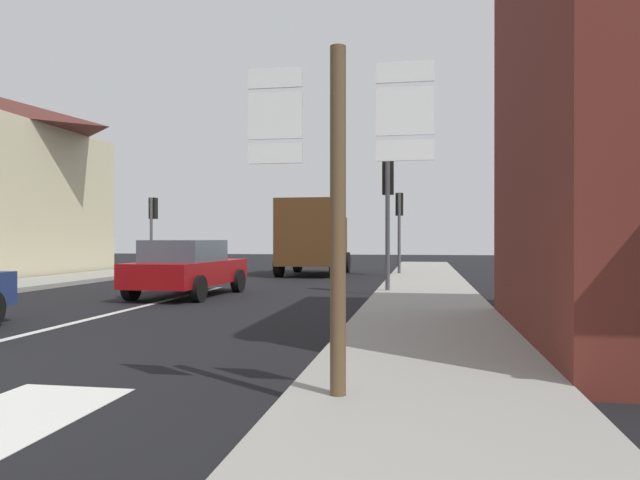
{
  "coord_description": "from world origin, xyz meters",
  "views": [
    {
      "loc": [
        6.14,
        -5.45,
        1.52
      ],
      "look_at": [
        3.18,
        11.68,
        1.47
      ],
      "focal_mm": 33.51,
      "sensor_mm": 36.0,
      "label": 1
    }
  ],
  "objects_px": {
    "sedan_far": "(187,267)",
    "route_sign_post": "(338,193)",
    "traffic_light_far_right": "(399,215)",
    "delivery_truck": "(314,235)",
    "traffic_light_near_right": "(388,196)",
    "traffic_light_far_left": "(153,218)"
  },
  "relations": [
    {
      "from": "traffic_light_near_right",
      "to": "delivery_truck",
      "type": "bearing_deg",
      "value": 113.22
    },
    {
      "from": "sedan_far",
      "to": "traffic_light_far_right",
      "type": "bearing_deg",
      "value": 60.64
    },
    {
      "from": "traffic_light_far_right",
      "to": "delivery_truck",
      "type": "bearing_deg",
      "value": 174.39
    },
    {
      "from": "traffic_light_far_left",
      "to": "traffic_light_near_right",
      "type": "bearing_deg",
      "value": -36.88
    },
    {
      "from": "sedan_far",
      "to": "delivery_truck",
      "type": "bearing_deg",
      "value": 80.36
    },
    {
      "from": "delivery_truck",
      "to": "traffic_light_near_right",
      "type": "relative_size",
      "value": 1.4
    },
    {
      "from": "delivery_truck",
      "to": "traffic_light_far_right",
      "type": "xyz_separation_m",
      "value": [
        3.53,
        -0.35,
        0.81
      ]
    },
    {
      "from": "sedan_far",
      "to": "route_sign_post",
      "type": "relative_size",
      "value": 1.34
    },
    {
      "from": "delivery_truck",
      "to": "traffic_light_far_right",
      "type": "relative_size",
      "value": 1.51
    },
    {
      "from": "route_sign_post",
      "to": "traffic_light_near_right",
      "type": "distance_m",
      "value": 10.84
    },
    {
      "from": "delivery_truck",
      "to": "traffic_light_near_right",
      "type": "height_order",
      "value": "traffic_light_near_right"
    },
    {
      "from": "route_sign_post",
      "to": "traffic_light_far_right",
      "type": "height_order",
      "value": "traffic_light_far_right"
    },
    {
      "from": "sedan_far",
      "to": "traffic_light_far_left",
      "type": "xyz_separation_m",
      "value": [
        -5.29,
        9.08,
        1.64
      ]
    },
    {
      "from": "delivery_truck",
      "to": "traffic_light_near_right",
      "type": "xyz_separation_m",
      "value": [
        3.53,
        -8.23,
        1.01
      ]
    },
    {
      "from": "sedan_far",
      "to": "traffic_light_far_right",
      "type": "xyz_separation_m",
      "value": [
        5.14,
        9.14,
        1.7
      ]
    },
    {
      "from": "delivery_truck",
      "to": "traffic_light_far_right",
      "type": "distance_m",
      "value": 3.64
    },
    {
      "from": "delivery_truck",
      "to": "sedan_far",
      "type": "bearing_deg",
      "value": -99.64
    },
    {
      "from": "sedan_far",
      "to": "route_sign_post",
      "type": "bearing_deg",
      "value": -60.86
    },
    {
      "from": "delivery_truck",
      "to": "route_sign_post",
      "type": "height_order",
      "value": "route_sign_post"
    },
    {
      "from": "traffic_light_near_right",
      "to": "traffic_light_far_right",
      "type": "bearing_deg",
      "value": 90.0
    },
    {
      "from": "delivery_truck",
      "to": "route_sign_post",
      "type": "relative_size",
      "value": 1.57
    },
    {
      "from": "traffic_light_far_left",
      "to": "traffic_light_near_right",
      "type": "distance_m",
      "value": 13.04
    }
  ]
}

